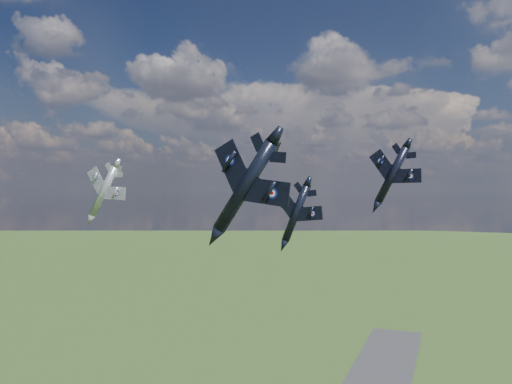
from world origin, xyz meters
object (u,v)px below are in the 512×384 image
at_px(jet_high_navy, 392,175).
at_px(jet_left_silver, 104,191).
at_px(jet_lead_navy, 296,213).
at_px(jet_right_navy, 245,187).

height_order(jet_high_navy, jet_left_silver, jet_high_navy).
height_order(jet_lead_navy, jet_left_silver, jet_left_silver).
distance_m(jet_right_navy, jet_high_navy, 38.19).
bearing_deg(jet_high_navy, jet_lead_navy, -149.10).
height_order(jet_lead_navy, jet_right_navy, jet_right_navy).
xyz_separation_m(jet_high_navy, jet_left_silver, (-46.81, -9.39, -2.53)).
bearing_deg(jet_lead_navy, jet_right_navy, -74.55).
relative_size(jet_lead_navy, jet_right_navy, 0.96).
distance_m(jet_lead_navy, jet_right_navy, 31.99).
height_order(jet_right_navy, jet_high_navy, jet_high_navy).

